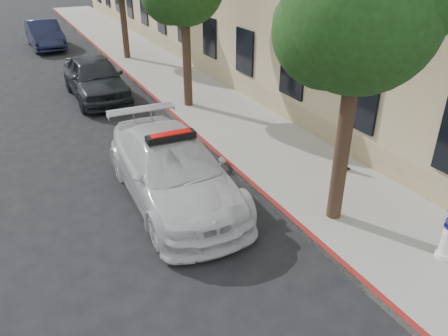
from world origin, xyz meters
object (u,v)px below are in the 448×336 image
object	(u,v)px
traffic_cone	(343,158)
parked_car_mid	(95,78)
police_car	(173,170)
parked_car_far	(45,34)

from	to	relation	value
traffic_cone	parked_car_mid	bearing A→B (deg)	115.14
police_car	traffic_cone	distance (m)	4.36
parked_car_mid	traffic_cone	distance (m)	10.01
police_car	parked_car_far	world-z (taller)	police_car
parked_car_far	traffic_cone	world-z (taller)	parked_car_far
police_car	parked_car_far	size ratio (longest dim) A/B	1.16
parked_car_far	parked_car_mid	bearing A→B (deg)	-88.43
police_car	parked_car_mid	xyz separation A→B (m)	(0.03, 8.27, 0.03)
parked_car_mid	police_car	bearing A→B (deg)	-90.64
police_car	traffic_cone	world-z (taller)	police_car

